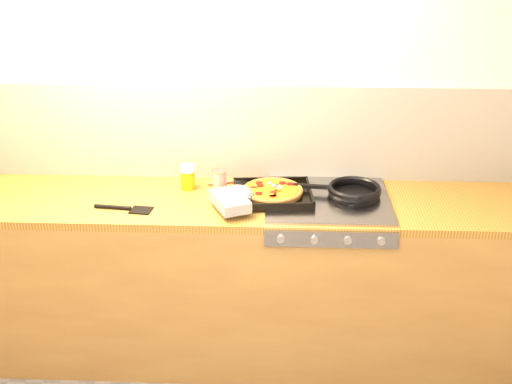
{
  "coord_description": "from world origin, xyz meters",
  "views": [
    {
      "loc": [
        0.22,
        -1.78,
        2.2
      ],
      "look_at": [
        0.1,
        1.08,
        0.95
      ],
      "focal_mm": 45.0,
      "sensor_mm": 36.0,
      "label": 1
    }
  ],
  "objects_px": {
    "pizza_on_tray": "(261,194)",
    "tomato_can": "(220,180)",
    "frying_pan": "(353,191)",
    "juice_glass": "(188,177)"
  },
  "relations": [
    {
      "from": "tomato_can",
      "to": "juice_glass",
      "type": "height_order",
      "value": "juice_glass"
    },
    {
      "from": "pizza_on_tray",
      "to": "juice_glass",
      "type": "xyz_separation_m",
      "value": [
        -0.38,
        0.14,
        0.02
      ]
    },
    {
      "from": "frying_pan",
      "to": "tomato_can",
      "type": "distance_m",
      "value": 0.67
    },
    {
      "from": "frying_pan",
      "to": "juice_glass",
      "type": "bearing_deg",
      "value": 174.34
    },
    {
      "from": "frying_pan",
      "to": "tomato_can",
      "type": "bearing_deg",
      "value": 173.41
    },
    {
      "from": "frying_pan",
      "to": "juice_glass",
      "type": "height_order",
      "value": "juice_glass"
    },
    {
      "from": "pizza_on_tray",
      "to": "tomato_can",
      "type": "xyz_separation_m",
      "value": [
        -0.21,
        0.14,
        0.01
      ]
    },
    {
      "from": "pizza_on_tray",
      "to": "tomato_can",
      "type": "distance_m",
      "value": 0.25
    },
    {
      "from": "frying_pan",
      "to": "tomato_can",
      "type": "relative_size",
      "value": 4.5
    },
    {
      "from": "pizza_on_tray",
      "to": "frying_pan",
      "type": "distance_m",
      "value": 0.46
    }
  ]
}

